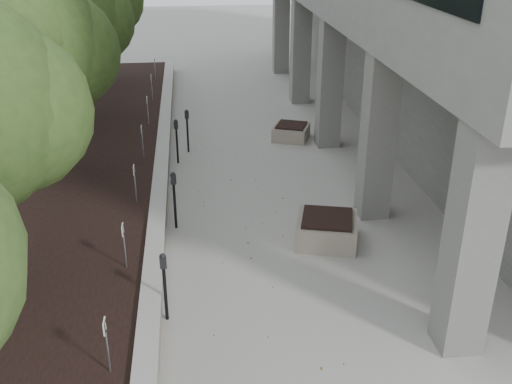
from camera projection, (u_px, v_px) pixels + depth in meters
retaining_wall at (162, 168)px, 16.86m from camera, size 0.39×26.00×0.50m
planting_bed at (29, 175)px, 16.50m from camera, size 7.00×26.00×0.40m
crabapple_tree_3 at (30, 80)px, 14.44m from camera, size 4.60×4.00×5.44m
crabapple_tree_4 at (66, 41)px, 18.95m from camera, size 4.60×4.00×5.44m
crabapple_tree_5 at (88, 17)px, 23.46m from camera, size 4.60×4.00×5.44m
parking_sign_2 at (107, 347)px, 8.88m from camera, size 0.04×0.22×0.96m
parking_sign_3 at (124, 246)px, 11.58m from camera, size 0.04×0.22×0.96m
parking_sign_4 at (135, 184)px, 14.29m from camera, size 0.04×0.22×0.96m
parking_sign_5 at (143, 142)px, 16.99m from camera, size 0.04×0.22×0.96m
parking_sign_6 at (148, 111)px, 19.70m from camera, size 0.04×0.22×0.96m
parking_sign_7 at (152, 87)px, 22.40m from camera, size 0.04×0.22×0.96m
parking_sign_8 at (155, 69)px, 25.11m from camera, size 0.04×0.22×0.96m
parking_meter_2 at (165, 287)px, 10.63m from camera, size 0.15×0.11×1.39m
parking_meter_3 at (175, 200)px, 13.83m from camera, size 0.16×0.13×1.43m
parking_meter_4 at (177, 142)px, 17.56m from camera, size 0.15×0.12×1.37m
parking_meter_5 at (187, 131)px, 18.41m from camera, size 0.15×0.13×1.38m
planter_front at (327, 229)px, 13.41m from camera, size 1.63×1.63×0.62m
planter_back at (291, 132)px, 19.68m from camera, size 1.42×1.42×0.51m
berry_scatter at (234, 241)px, 13.53m from camera, size 3.30×14.10×0.02m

